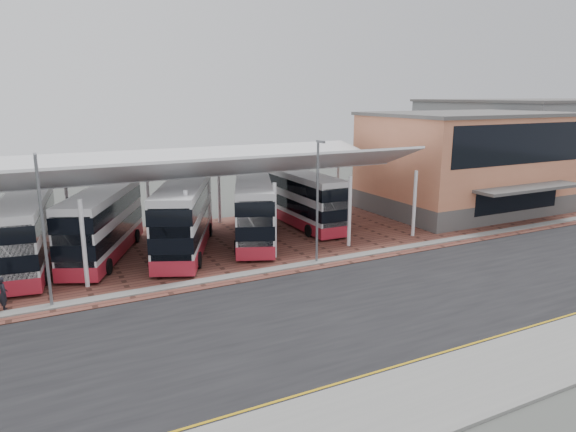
# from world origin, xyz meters

# --- Properties ---
(ground) EXTENTS (140.00, 140.00, 0.00)m
(ground) POSITION_xyz_m (0.00, 0.00, 0.00)
(ground) COLOR #424540
(road) EXTENTS (120.00, 14.00, 0.02)m
(road) POSITION_xyz_m (0.00, -1.00, 0.01)
(road) COLOR black
(road) RESTS_ON ground
(forecourt) EXTENTS (72.00, 16.00, 0.06)m
(forecourt) POSITION_xyz_m (2.00, 13.00, 0.03)
(forecourt) COLOR brown
(forecourt) RESTS_ON ground
(sidewalk) EXTENTS (120.00, 4.00, 0.14)m
(sidewalk) POSITION_xyz_m (0.00, -9.00, 0.07)
(sidewalk) COLOR slate
(sidewalk) RESTS_ON ground
(north_kerb) EXTENTS (120.00, 0.80, 0.14)m
(north_kerb) POSITION_xyz_m (0.00, 6.20, 0.07)
(north_kerb) COLOR slate
(north_kerb) RESTS_ON ground
(yellow_line_near) EXTENTS (120.00, 0.12, 0.01)m
(yellow_line_near) POSITION_xyz_m (0.00, -7.00, 0.03)
(yellow_line_near) COLOR #BE9011
(yellow_line_near) RESTS_ON road
(yellow_line_far) EXTENTS (120.00, 0.12, 0.01)m
(yellow_line_far) POSITION_xyz_m (0.00, -6.70, 0.03)
(yellow_line_far) COLOR #BE9011
(yellow_line_far) RESTS_ON road
(canopy) EXTENTS (37.00, 11.63, 7.07)m
(canopy) POSITION_xyz_m (-6.00, 13.94, 5.80)
(canopy) COLOR white
(canopy) RESTS_ON ground
(terminal) EXTENTS (18.40, 14.40, 9.25)m
(terminal) POSITION_xyz_m (23.00, 13.92, 4.66)
(terminal) COLOR #54514F
(terminal) RESTS_ON ground
(warehouse) EXTENTS (30.50, 20.50, 10.25)m
(warehouse) POSITION_xyz_m (48.00, 24.00, 5.15)
(warehouse) COLOR slate
(warehouse) RESTS_ON ground
(lamp_west) EXTENTS (0.16, 0.90, 8.07)m
(lamp_west) POSITION_xyz_m (-14.00, 6.27, 4.36)
(lamp_west) COLOR slate
(lamp_west) RESTS_ON ground
(lamp_east) EXTENTS (0.16, 0.90, 8.07)m
(lamp_east) POSITION_xyz_m (2.00, 6.27, 4.36)
(lamp_east) COLOR slate
(lamp_east) RESTS_ON ground
(bus_1) EXTENTS (4.00, 11.29, 4.55)m
(bus_1) POSITION_xyz_m (-14.89, 13.56, 2.32)
(bus_1) COLOR silver
(bus_1) RESTS_ON forecourt
(bus_2) EXTENTS (6.94, 11.13, 4.57)m
(bus_2) POSITION_xyz_m (-10.29, 13.79, 2.33)
(bus_2) COLOR silver
(bus_2) RESTS_ON forecourt
(bus_3) EXTENTS (7.25, 11.85, 4.85)m
(bus_3) POSITION_xyz_m (-5.00, 12.62, 2.47)
(bus_3) COLOR silver
(bus_3) RESTS_ON forecourt
(bus_4) EXTENTS (6.67, 11.40, 4.64)m
(bus_4) POSITION_xyz_m (0.41, 13.02, 2.37)
(bus_4) COLOR silver
(bus_4) RESTS_ON forecourt
(bus_5) EXTENTS (2.87, 10.89, 4.47)m
(bus_5) POSITION_xyz_m (5.88, 15.35, 2.28)
(bus_5) COLOR silver
(bus_5) RESTS_ON forecourt
(pedestrian) EXTENTS (0.57, 0.74, 1.81)m
(pedestrian) POSITION_xyz_m (-16.17, 6.83, 0.96)
(pedestrian) COLOR black
(pedestrian) RESTS_ON forecourt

